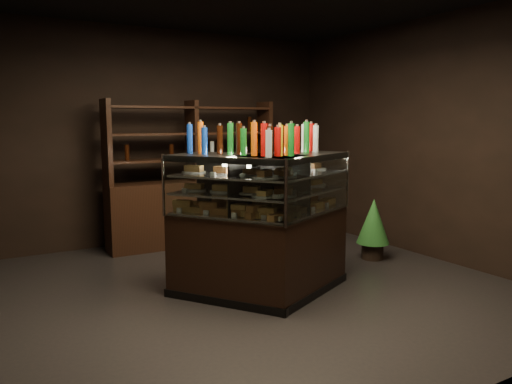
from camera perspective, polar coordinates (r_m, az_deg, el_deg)
ground at (r=5.34m, az=-0.00°, el=-10.71°), size 5.00×5.00×0.00m
room_shell at (r=5.06m, az=-0.00°, el=10.60°), size 5.02×5.02×3.01m
display_case at (r=4.98m, az=0.97°, el=-6.40°), size 1.90×1.43×1.41m
food_display at (r=4.86m, az=1.01°, el=0.14°), size 1.55×1.07×0.44m
bottles_top at (r=4.83m, az=1.00°, el=6.00°), size 1.38×0.93×0.30m
potted_conifer at (r=6.40m, az=13.28°, el=-3.15°), size 0.41×0.41×0.87m
back_shelving at (r=7.05m, az=-7.20°, el=-1.05°), size 2.39×0.46×2.00m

